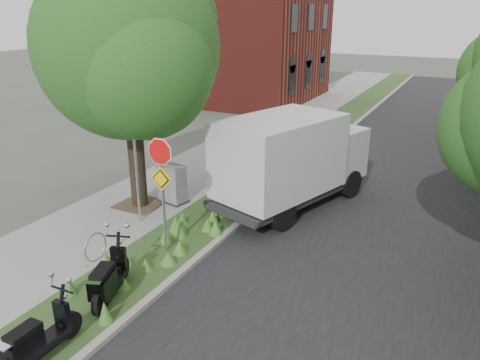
{
  "coord_description": "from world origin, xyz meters",
  "views": [
    {
      "loc": [
        5.3,
        -8.29,
        6.17
      ],
      "look_at": [
        -0.67,
        3.48,
        1.3
      ],
      "focal_mm": 35.0,
      "sensor_mm": 36.0,
      "label": 1
    }
  ],
  "objects_px": {
    "utility_cabinet": "(173,184)",
    "scooter_near": "(107,283)",
    "sign_assembly": "(161,173)",
    "scooter_far": "(34,344)",
    "box_truck": "(291,157)"
  },
  "relations": [
    {
      "from": "scooter_far",
      "to": "utility_cabinet",
      "type": "xyz_separation_m",
      "value": [
        -2.12,
        7.4,
        0.19
      ]
    },
    {
      "from": "scooter_far",
      "to": "box_truck",
      "type": "distance_m",
      "value": 9.25
    },
    {
      "from": "scooter_near",
      "to": "scooter_far",
      "type": "bearing_deg",
      "value": -85.52
    },
    {
      "from": "scooter_near",
      "to": "sign_assembly",
      "type": "bearing_deg",
      "value": 94.45
    },
    {
      "from": "scooter_far",
      "to": "sign_assembly",
      "type": "bearing_deg",
      "value": 94.46
    },
    {
      "from": "sign_assembly",
      "to": "utility_cabinet",
      "type": "height_order",
      "value": "sign_assembly"
    },
    {
      "from": "utility_cabinet",
      "to": "box_truck",
      "type": "bearing_deg",
      "value": 25.87
    },
    {
      "from": "sign_assembly",
      "to": "utility_cabinet",
      "type": "bearing_deg",
      "value": 121.24
    },
    {
      "from": "sign_assembly",
      "to": "scooter_far",
      "type": "relative_size",
      "value": 1.79
    },
    {
      "from": "utility_cabinet",
      "to": "scooter_near",
      "type": "bearing_deg",
      "value": -69.8
    },
    {
      "from": "sign_assembly",
      "to": "box_truck",
      "type": "height_order",
      "value": "sign_assembly"
    },
    {
      "from": "box_truck",
      "to": "utility_cabinet",
      "type": "height_order",
      "value": "box_truck"
    },
    {
      "from": "box_truck",
      "to": "scooter_near",
      "type": "bearing_deg",
      "value": -102.14
    },
    {
      "from": "box_truck",
      "to": "sign_assembly",
      "type": "bearing_deg",
      "value": -110.2
    },
    {
      "from": "scooter_far",
      "to": "utility_cabinet",
      "type": "height_order",
      "value": "utility_cabinet"
    }
  ]
}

